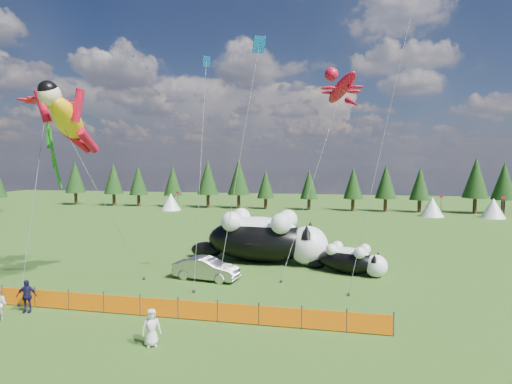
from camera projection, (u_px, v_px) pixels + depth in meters
ground at (182, 297)px, 22.55m from camera, size 160.00×160.00×0.00m
safety_fence at (159, 307)px, 19.58m from camera, size 22.06×0.06×1.10m
tree_line at (284, 185)px, 66.27m from camera, size 90.00×4.00×8.00m
festival_tents at (353, 205)px, 59.39m from camera, size 50.00×3.20×2.80m
cat_large at (265, 238)px, 30.66m from camera, size 11.00×4.54×3.97m
cat_small at (351, 259)px, 27.46m from camera, size 5.45×3.31×2.04m
car at (206, 268)px, 26.05m from camera, size 4.53×2.12×1.44m
spectator_c at (27, 296)px, 20.24m from camera, size 1.09×0.77×1.68m
spectator_e at (151, 327)px, 16.48m from camera, size 0.92×0.83×1.57m
superhero_kite at (68, 120)px, 22.70m from camera, size 5.68×6.15×12.55m
gecko_kite at (342, 88)px, 30.84m from camera, size 6.53×11.00×15.70m
flower_kite at (47, 104)px, 23.72m from camera, size 3.89×5.34×11.60m
diamond_kite_a at (206, 73)px, 26.78m from camera, size 1.17×5.00×15.39m
diamond_kite_c at (258, 53)px, 20.56m from camera, size 2.64×2.14×14.53m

